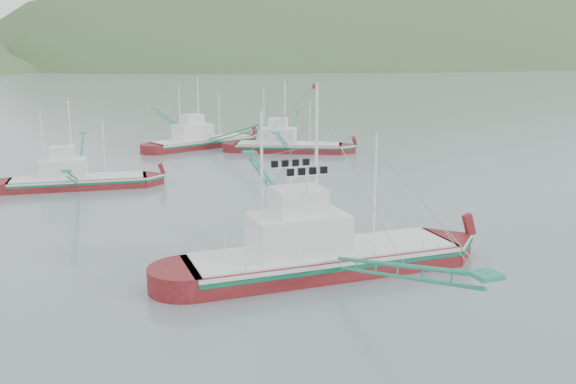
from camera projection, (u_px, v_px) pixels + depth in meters
name	position (u px, v px, depth m)	size (l,w,h in m)	color
ground	(323.00, 260.00, 41.18)	(1200.00, 1200.00, 0.00)	slate
main_boat	(320.00, 245.00, 38.51)	(16.87, 30.33, 12.27)	maroon
bg_boat_left	(76.00, 173.00, 61.62)	(13.14, 23.04, 9.38)	maroon
bg_boat_right	(288.00, 136.00, 82.51)	(15.61, 22.99, 10.00)	maroon
bg_boat_far	(201.00, 133.00, 86.12)	(14.73, 25.13, 10.45)	maroon
headland_right	(363.00, 63.00, 517.83)	(684.00, 432.00, 306.00)	#3E5B2F
ridge_distant	(78.00, 61.00, 557.22)	(960.00, 400.00, 240.00)	slate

